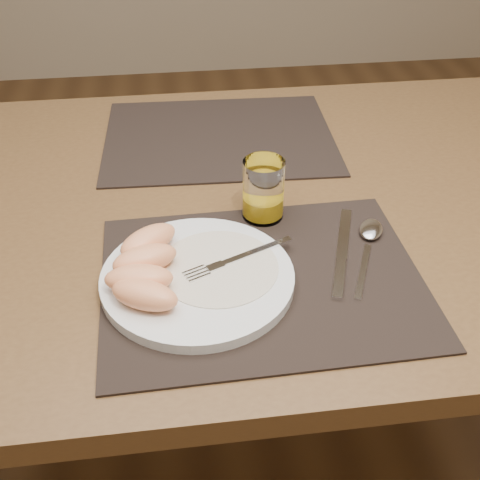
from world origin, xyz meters
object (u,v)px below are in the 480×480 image
at_px(placemat_far, 219,137).
at_px(plate, 198,278).
at_px(knife, 341,258).
at_px(spoon, 370,235).
at_px(juice_glass, 263,192).
at_px(fork, 230,261).
at_px(placemat_near, 262,279).
at_px(table, 238,236).

xyz_separation_m(placemat_far, plate, (-0.07, -0.44, 0.01)).
xyz_separation_m(knife, spoon, (0.06, 0.05, 0.00)).
height_order(knife, juice_glass, juice_glass).
bearing_deg(fork, knife, 1.57).
xyz_separation_m(placemat_near, fork, (-0.04, 0.02, 0.02)).
distance_m(placemat_far, spoon, 0.42).
bearing_deg(knife, placemat_far, 108.53).
xyz_separation_m(table, juice_glass, (0.03, -0.07, 0.13)).
xyz_separation_m(placemat_far, knife, (0.14, -0.41, 0.00)).
height_order(table, juice_glass, juice_glass).
bearing_deg(placemat_far, spoon, -61.98).
distance_m(table, placemat_near, 0.24).
distance_m(plate, juice_glass, 0.19).
relative_size(placemat_far, fork, 2.70).
bearing_deg(fork, table, 79.94).
relative_size(placemat_near, juice_glass, 4.52).
relative_size(placemat_near, placemat_far, 1.00).
bearing_deg(fork, placemat_near, -27.13).
relative_size(spoon, juice_glass, 1.85).
relative_size(knife, spoon, 1.16).
xyz_separation_m(table, plate, (-0.08, -0.22, 0.10)).
height_order(plate, knife, plate).
bearing_deg(placemat_far, knife, -71.47).
xyz_separation_m(placemat_near, knife, (0.12, 0.03, 0.00)).
height_order(table, spoon, spoon).
xyz_separation_m(placemat_near, spoon, (0.18, 0.07, 0.01)).
height_order(table, plate, plate).
relative_size(plate, juice_glass, 2.71).
relative_size(placemat_far, knife, 2.11).
xyz_separation_m(placemat_far, fork, (-0.03, -0.42, 0.02)).
bearing_deg(juice_glass, spoon, -27.95).
bearing_deg(plate, placemat_far, 80.35).
relative_size(placemat_far, spoon, 2.45).
bearing_deg(plate, juice_glass, 52.47).
bearing_deg(table, juice_glass, -63.52).
bearing_deg(plate, placemat_near, -1.57).
distance_m(placemat_far, plate, 0.44).
distance_m(placemat_near, plate, 0.09).
bearing_deg(table, placemat_far, 92.36).
height_order(knife, spoon, spoon).
relative_size(placemat_near, plate, 1.67).
relative_size(plate, spoon, 1.47).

